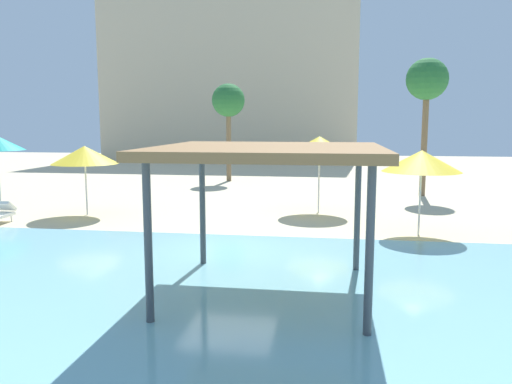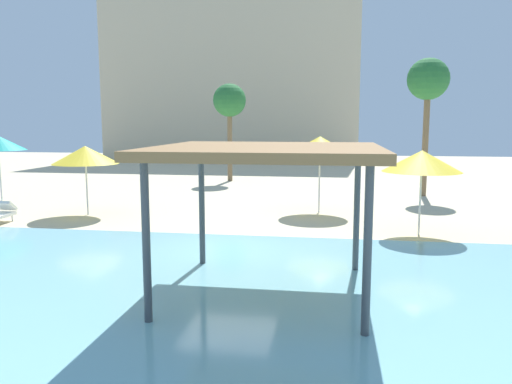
{
  "view_description": "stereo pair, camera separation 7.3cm",
  "coord_description": "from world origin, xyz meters",
  "px_view_note": "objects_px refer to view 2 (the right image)",
  "views": [
    {
      "loc": [
        2.69,
        -13.11,
        3.43
      ],
      "look_at": [
        0.45,
        2.0,
        1.3
      ],
      "focal_mm": 35.18,
      "sensor_mm": 36.0,
      "label": 1
    },
    {
      "loc": [
        2.76,
        -13.1,
        3.43
      ],
      "look_at": [
        0.45,
        2.0,
        1.3
      ],
      "focal_mm": 35.18,
      "sensor_mm": 36.0,
      "label": 2
    }
  ],
  "objects_px": {
    "shade_pavilion": "(268,155)",
    "palm_tree_0": "(428,82)",
    "beach_umbrella_yellow_0": "(320,145)",
    "palm_tree_1": "(230,102)",
    "beach_umbrella_yellow_1": "(422,161)",
    "beach_umbrella_yellow_5": "(85,155)"
  },
  "relations": [
    {
      "from": "shade_pavilion",
      "to": "palm_tree_0",
      "type": "distance_m",
      "value": 15.77
    },
    {
      "from": "shade_pavilion",
      "to": "palm_tree_0",
      "type": "height_order",
      "value": "palm_tree_0"
    },
    {
      "from": "beach_umbrella_yellow_0",
      "to": "palm_tree_1",
      "type": "bearing_deg",
      "value": 119.48
    },
    {
      "from": "shade_pavilion",
      "to": "beach_umbrella_yellow_1",
      "type": "relative_size",
      "value": 1.67
    },
    {
      "from": "shade_pavilion",
      "to": "beach_umbrella_yellow_5",
      "type": "height_order",
      "value": "shade_pavilion"
    },
    {
      "from": "beach_umbrella_yellow_5",
      "to": "beach_umbrella_yellow_1",
      "type": "bearing_deg",
      "value": -8.03
    },
    {
      "from": "beach_umbrella_yellow_0",
      "to": "beach_umbrella_yellow_1",
      "type": "xyz_separation_m",
      "value": [
        3.14,
        -3.45,
        -0.3
      ]
    },
    {
      "from": "beach_umbrella_yellow_5",
      "to": "palm_tree_0",
      "type": "bearing_deg",
      "value": 27.81
    },
    {
      "from": "palm_tree_1",
      "to": "beach_umbrella_yellow_0",
      "type": "bearing_deg",
      "value": -60.52
    },
    {
      "from": "shade_pavilion",
      "to": "beach_umbrella_yellow_5",
      "type": "bearing_deg",
      "value": 135.54
    },
    {
      "from": "shade_pavilion",
      "to": "palm_tree_0",
      "type": "bearing_deg",
      "value": 69.35
    },
    {
      "from": "palm_tree_0",
      "to": "shade_pavilion",
      "type": "bearing_deg",
      "value": -110.65
    },
    {
      "from": "beach_umbrella_yellow_0",
      "to": "palm_tree_0",
      "type": "distance_m",
      "value": 7.49
    },
    {
      "from": "beach_umbrella_yellow_5",
      "to": "palm_tree_0",
      "type": "relative_size",
      "value": 0.41
    },
    {
      "from": "shade_pavilion",
      "to": "palm_tree_0",
      "type": "relative_size",
      "value": 0.69
    },
    {
      "from": "beach_umbrella_yellow_5",
      "to": "palm_tree_1",
      "type": "xyz_separation_m",
      "value": [
        3.06,
        11.46,
        2.33
      ]
    },
    {
      "from": "palm_tree_0",
      "to": "palm_tree_1",
      "type": "relative_size",
      "value": 1.12
    },
    {
      "from": "beach_umbrella_yellow_0",
      "to": "palm_tree_1",
      "type": "distance_m",
      "value": 11.27
    },
    {
      "from": "shade_pavilion",
      "to": "beach_umbrella_yellow_1",
      "type": "distance_m",
      "value": 7.14
    },
    {
      "from": "shade_pavilion",
      "to": "palm_tree_1",
      "type": "distance_m",
      "value": 19.71
    },
    {
      "from": "beach_umbrella_yellow_1",
      "to": "palm_tree_1",
      "type": "bearing_deg",
      "value": 123.25
    },
    {
      "from": "beach_umbrella_yellow_1",
      "to": "palm_tree_1",
      "type": "distance_m",
      "value": 15.84
    }
  ]
}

